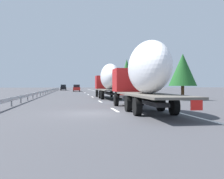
% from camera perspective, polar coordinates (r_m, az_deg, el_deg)
% --- Properties ---
extents(ground_plane, '(260.00, 260.00, 0.00)m').
position_cam_1_polar(ground_plane, '(56.67, -7.32, -0.81)').
color(ground_plane, '#424247').
extents(lane_stripe_0, '(3.20, 0.20, 0.01)m').
position_cam_1_polar(lane_stripe_0, '(18.95, 0.59, -4.31)').
color(lane_stripe_0, white).
rests_on(lane_stripe_0, ground_plane).
extents(lane_stripe_1, '(3.20, 0.20, 0.01)m').
position_cam_1_polar(lane_stripe_1, '(28.59, -2.51, -2.53)').
color(lane_stripe_1, white).
rests_on(lane_stripe_1, ground_plane).
extents(lane_stripe_2, '(3.20, 0.20, 0.01)m').
position_cam_1_polar(lane_stripe_2, '(39.37, -4.17, -1.58)').
color(lane_stripe_2, white).
rests_on(lane_stripe_2, ground_plane).
extents(lane_stripe_3, '(3.20, 0.20, 0.01)m').
position_cam_1_polar(lane_stripe_3, '(49.00, -5.02, -1.08)').
color(lane_stripe_3, white).
rests_on(lane_stripe_3, ground_plane).
extents(lane_stripe_4, '(3.20, 0.20, 0.01)m').
position_cam_1_polar(lane_stripe_4, '(61.24, -5.73, -0.67)').
color(lane_stripe_4, white).
rests_on(lane_stripe_4, ground_plane).
extents(lane_stripe_5, '(3.20, 0.20, 0.01)m').
position_cam_1_polar(lane_stripe_5, '(72.04, -6.15, -0.43)').
color(lane_stripe_5, white).
rests_on(lane_stripe_5, ground_plane).
extents(lane_stripe_6, '(3.20, 0.20, 0.01)m').
position_cam_1_polar(lane_stripe_6, '(76.12, -6.27, -0.35)').
color(lane_stripe_6, white).
rests_on(lane_stripe_6, ground_plane).
extents(lane_stripe_7, '(3.20, 0.20, 0.01)m').
position_cam_1_polar(lane_stripe_7, '(76.20, -6.28, -0.35)').
color(lane_stripe_7, white).
rests_on(lane_stripe_7, ground_plane).
extents(lane_stripe_8, '(3.20, 0.20, 0.01)m').
position_cam_1_polar(lane_stripe_8, '(92.77, -6.68, -0.12)').
color(lane_stripe_8, white).
rests_on(lane_stripe_8, ground_plane).
extents(lane_stripe_9, '(3.20, 0.20, 0.01)m').
position_cam_1_polar(lane_stripe_9, '(106.27, -6.91, 0.02)').
color(lane_stripe_9, white).
rests_on(lane_stripe_9, ground_plane).
extents(edge_line_right, '(110.00, 0.20, 0.01)m').
position_cam_1_polar(edge_line_right, '(62.02, -2.33, -0.65)').
color(edge_line_right, white).
rests_on(edge_line_right, ground_plane).
extents(truck_lead, '(13.29, 2.55, 4.42)m').
position_cam_1_polar(truck_lead, '(35.36, -0.74, 2.21)').
color(truck_lead, '#B21919').
rests_on(truck_lead, ground_plane).
extents(truck_trailing, '(13.61, 2.55, 4.52)m').
position_cam_1_polar(truck_trailing, '(18.37, 6.61, 3.35)').
color(truck_trailing, '#B21919').
rests_on(truck_trailing, ground_plane).
extents(car_black_suv, '(4.67, 1.80, 1.87)m').
position_cam_1_polar(car_black_suv, '(87.74, -10.19, 0.42)').
color(car_black_suv, black).
rests_on(car_black_suv, ground_plane).
extents(car_red_compact, '(4.68, 1.85, 1.84)m').
position_cam_1_polar(car_red_compact, '(72.78, -7.48, 0.31)').
color(car_red_compact, red).
rests_on(car_red_compact, ground_plane).
extents(road_sign, '(0.10, 0.90, 3.39)m').
position_cam_1_polar(road_sign, '(57.01, -0.57, 1.55)').
color(road_sign, gray).
rests_on(road_sign, ground_plane).
extents(tree_0, '(3.66, 3.66, 7.08)m').
position_cam_1_polar(tree_0, '(100.28, -1.49, 2.37)').
color(tree_0, '#472D19').
rests_on(tree_0, ground_plane).
extents(tree_1, '(3.54, 3.54, 7.77)m').
position_cam_1_polar(tree_1, '(63.26, 3.13, 3.77)').
color(tree_1, '#472D19').
rests_on(tree_1, ground_plane).
extents(tree_2, '(3.83, 3.83, 7.42)m').
position_cam_1_polar(tree_2, '(39.34, 8.14, 4.96)').
color(tree_2, '#472D19').
rests_on(tree_2, ground_plane).
extents(tree_3, '(3.79, 3.79, 6.21)m').
position_cam_1_polar(tree_3, '(43.31, 5.89, 4.06)').
color(tree_3, '#472D19').
rests_on(tree_3, ground_plane).
extents(tree_4, '(2.58, 2.58, 6.18)m').
position_cam_1_polar(tree_4, '(81.58, -0.16, 2.46)').
color(tree_4, '#472D19').
rests_on(tree_4, ground_plane).
extents(tree_5, '(3.25, 3.25, 5.39)m').
position_cam_1_polar(tree_5, '(32.61, 14.67, 4.02)').
color(tree_5, '#472D19').
rests_on(tree_5, ground_plane).
extents(guardrail_median, '(94.00, 0.10, 0.76)m').
position_cam_1_polar(guardrail_median, '(59.84, -13.14, -0.18)').
color(guardrail_median, '#9EA0A5').
rests_on(guardrail_median, ground_plane).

